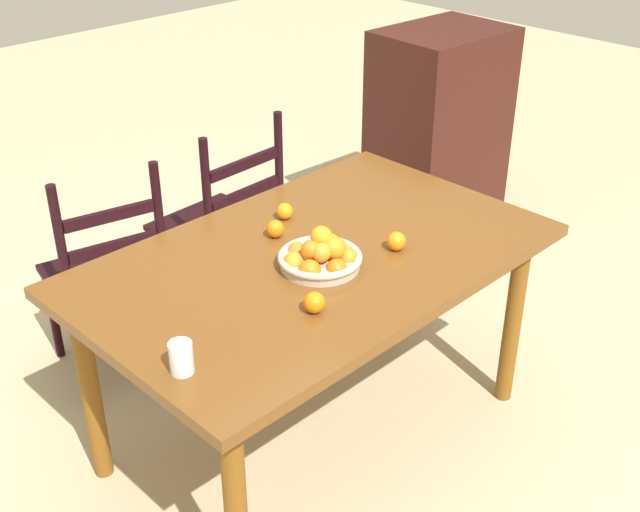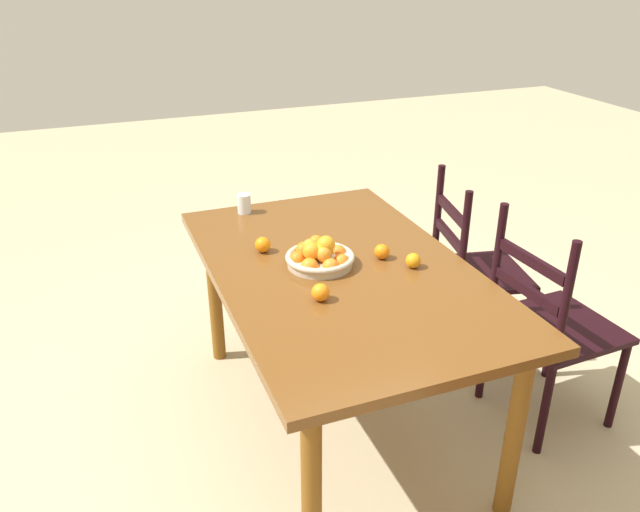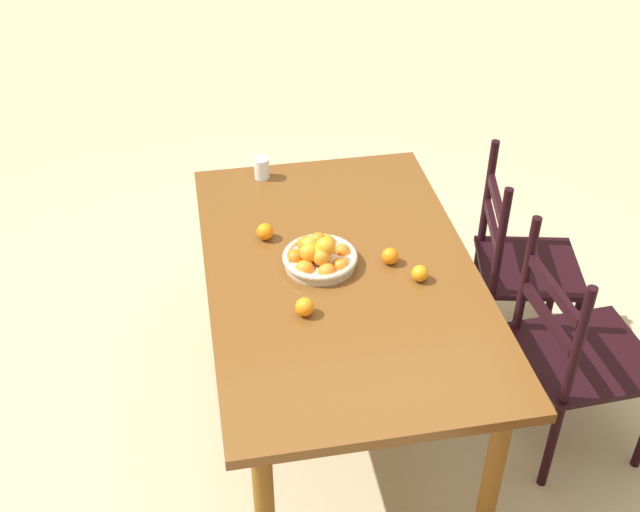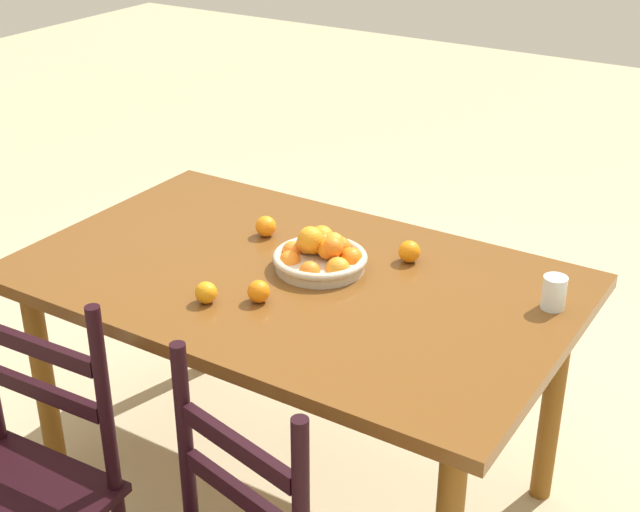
{
  "view_description": "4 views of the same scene",
  "coord_description": "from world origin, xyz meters",
  "px_view_note": "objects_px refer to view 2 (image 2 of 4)",
  "views": [
    {
      "loc": [
        -1.65,
        -1.69,
        2.11
      ],
      "look_at": [
        -0.05,
        -0.07,
        0.82
      ],
      "focal_mm": 45.59,
      "sensor_mm": 36.0,
      "label": 1
    },
    {
      "loc": [
        2.05,
        -0.88,
        1.91
      ],
      "look_at": [
        -0.05,
        -0.07,
        0.82
      ],
      "focal_mm": 35.4,
      "sensor_mm": 36.0,
      "label": 2
    },
    {
      "loc": [
        2.23,
        -0.48,
        2.56
      ],
      "look_at": [
        -0.05,
        -0.07,
        0.82
      ],
      "focal_mm": 44.65,
      "sensor_mm": 36.0,
      "label": 3
    },
    {
      "loc": [
        -1.28,
        1.89,
        1.97
      ],
      "look_at": [
        -0.05,
        -0.07,
        0.82
      ],
      "focal_mm": 50.29,
      "sensor_mm": 36.0,
      "label": 4
    }
  ],
  "objects_px": {
    "fruit_bowl": "(319,256)",
    "orange_loose_2": "(263,245)",
    "chair_near_window": "(549,328)",
    "drinking_glass": "(244,204)",
    "orange_loose_3": "(382,252)",
    "dining_table": "(340,286)",
    "orange_loose_1": "(320,292)",
    "chair_by_cabinet": "(473,272)",
    "orange_loose_0": "(413,261)"
  },
  "relations": [
    {
      "from": "fruit_bowl",
      "to": "orange_loose_2",
      "type": "relative_size",
      "value": 4.23
    },
    {
      "from": "chair_near_window",
      "to": "drinking_glass",
      "type": "relative_size",
      "value": 10.58
    },
    {
      "from": "orange_loose_3",
      "to": "chair_near_window",
      "type": "bearing_deg",
      "value": 67.08
    },
    {
      "from": "chair_near_window",
      "to": "fruit_bowl",
      "type": "distance_m",
      "value": 1.05
    },
    {
      "from": "dining_table",
      "to": "orange_loose_2",
      "type": "height_order",
      "value": "orange_loose_2"
    },
    {
      "from": "orange_loose_2",
      "to": "drinking_glass",
      "type": "xyz_separation_m",
      "value": [
        -0.45,
        0.04,
        0.01
      ]
    },
    {
      "from": "dining_table",
      "to": "chair_near_window",
      "type": "xyz_separation_m",
      "value": [
        0.27,
        0.86,
        -0.23
      ]
    },
    {
      "from": "dining_table",
      "to": "orange_loose_1",
      "type": "height_order",
      "value": "orange_loose_1"
    },
    {
      "from": "fruit_bowl",
      "to": "orange_loose_2",
      "type": "xyz_separation_m",
      "value": [
        -0.2,
        -0.17,
        -0.01
      ]
    },
    {
      "from": "orange_loose_2",
      "to": "chair_near_window",
      "type": "bearing_deg",
      "value": 64.83
    },
    {
      "from": "chair_by_cabinet",
      "to": "orange_loose_0",
      "type": "xyz_separation_m",
      "value": [
        0.42,
        -0.6,
        0.36
      ]
    },
    {
      "from": "chair_near_window",
      "to": "chair_by_cabinet",
      "type": "height_order",
      "value": "chair_near_window"
    },
    {
      "from": "orange_loose_2",
      "to": "orange_loose_3",
      "type": "relative_size",
      "value": 1.05
    },
    {
      "from": "drinking_glass",
      "to": "chair_by_cabinet",
      "type": "bearing_deg",
      "value": 70.04
    },
    {
      "from": "orange_loose_0",
      "to": "orange_loose_2",
      "type": "relative_size",
      "value": 0.93
    },
    {
      "from": "chair_near_window",
      "to": "drinking_glass",
      "type": "bearing_deg",
      "value": 45.07
    },
    {
      "from": "fruit_bowl",
      "to": "orange_loose_0",
      "type": "height_order",
      "value": "fruit_bowl"
    },
    {
      "from": "fruit_bowl",
      "to": "orange_loose_2",
      "type": "height_order",
      "value": "fruit_bowl"
    },
    {
      "from": "orange_loose_1",
      "to": "orange_loose_3",
      "type": "distance_m",
      "value": 0.42
    },
    {
      "from": "chair_near_window",
      "to": "orange_loose_0",
      "type": "height_order",
      "value": "chair_near_window"
    },
    {
      "from": "chair_by_cabinet",
      "to": "fruit_bowl",
      "type": "height_order",
      "value": "chair_by_cabinet"
    },
    {
      "from": "dining_table",
      "to": "orange_loose_1",
      "type": "relative_size",
      "value": 24.44
    },
    {
      "from": "chair_near_window",
      "to": "orange_loose_3",
      "type": "distance_m",
      "value": 0.81
    },
    {
      "from": "dining_table",
      "to": "drinking_glass",
      "type": "height_order",
      "value": "drinking_glass"
    },
    {
      "from": "orange_loose_1",
      "to": "drinking_glass",
      "type": "relative_size",
      "value": 0.7
    },
    {
      "from": "orange_loose_2",
      "to": "fruit_bowl",
      "type": "bearing_deg",
      "value": 40.77
    },
    {
      "from": "chair_by_cabinet",
      "to": "orange_loose_1",
      "type": "bearing_deg",
      "value": 129.49
    },
    {
      "from": "orange_loose_1",
      "to": "orange_loose_2",
      "type": "xyz_separation_m",
      "value": [
        -0.46,
        -0.08,
        0.0
      ]
    },
    {
      "from": "orange_loose_1",
      "to": "dining_table",
      "type": "bearing_deg",
      "value": 141.83
    },
    {
      "from": "fruit_bowl",
      "to": "orange_loose_0",
      "type": "xyz_separation_m",
      "value": [
        0.15,
        0.34,
        -0.01
      ]
    },
    {
      "from": "fruit_bowl",
      "to": "chair_by_cabinet",
      "type": "bearing_deg",
      "value": 105.73
    },
    {
      "from": "fruit_bowl",
      "to": "drinking_glass",
      "type": "distance_m",
      "value": 0.66
    },
    {
      "from": "chair_by_cabinet",
      "to": "orange_loose_3",
      "type": "height_order",
      "value": "chair_by_cabinet"
    },
    {
      "from": "orange_loose_0",
      "to": "orange_loose_3",
      "type": "height_order",
      "value": "orange_loose_3"
    },
    {
      "from": "chair_by_cabinet",
      "to": "orange_loose_3",
      "type": "xyz_separation_m",
      "value": [
        0.3,
        -0.68,
        0.37
      ]
    },
    {
      "from": "orange_loose_0",
      "to": "orange_loose_3",
      "type": "relative_size",
      "value": 0.97
    },
    {
      "from": "orange_loose_0",
      "to": "orange_loose_2",
      "type": "distance_m",
      "value": 0.62
    },
    {
      "from": "orange_loose_3",
      "to": "drinking_glass",
      "type": "distance_m",
      "value": 0.79
    },
    {
      "from": "orange_loose_3",
      "to": "dining_table",
      "type": "bearing_deg",
      "value": -86.96
    },
    {
      "from": "orange_loose_2",
      "to": "orange_loose_3",
      "type": "distance_m",
      "value": 0.49
    },
    {
      "from": "chair_near_window",
      "to": "orange_loose_3",
      "type": "relative_size",
      "value": 15.69
    },
    {
      "from": "orange_loose_0",
      "to": "chair_near_window",
      "type": "bearing_deg",
      "value": 74.31
    },
    {
      "from": "dining_table",
      "to": "orange_loose_2",
      "type": "distance_m",
      "value": 0.37
    },
    {
      "from": "dining_table",
      "to": "orange_loose_1",
      "type": "xyz_separation_m",
      "value": [
        0.22,
        -0.17,
        0.12
      ]
    },
    {
      "from": "fruit_bowl",
      "to": "orange_loose_1",
      "type": "height_order",
      "value": "fruit_bowl"
    },
    {
      "from": "dining_table",
      "to": "orange_loose_0",
      "type": "xyz_separation_m",
      "value": [
        0.11,
        0.26,
        0.12
      ]
    },
    {
      "from": "orange_loose_0",
      "to": "orange_loose_3",
      "type": "xyz_separation_m",
      "value": [
        -0.12,
        -0.08,
        0.0
      ]
    },
    {
      "from": "dining_table",
      "to": "chair_by_cabinet",
      "type": "bearing_deg",
      "value": 109.67
    },
    {
      "from": "orange_loose_0",
      "to": "dining_table",
      "type": "bearing_deg",
      "value": -112.19
    },
    {
      "from": "drinking_glass",
      "to": "orange_loose_1",
      "type": "bearing_deg",
      "value": 2.17
    }
  ]
}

